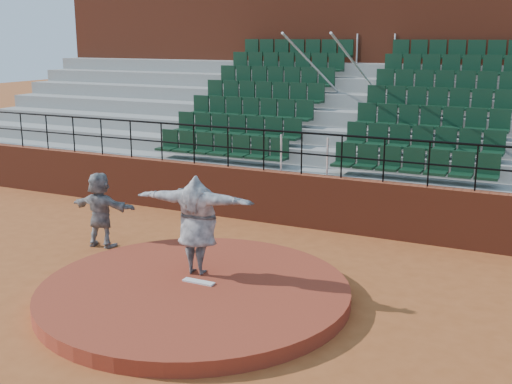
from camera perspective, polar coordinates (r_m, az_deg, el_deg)
ground at (r=11.57m, az=-5.48°, el=-9.42°), size 90.00×90.00×0.00m
pitchers_mound at (r=11.53m, az=-5.49°, el=-8.84°), size 5.50×5.50×0.25m
pitching_rubber at (r=11.59m, az=-5.12°, el=-7.95°), size 0.60×0.15×0.03m
boundary_wall at (r=15.62m, az=4.00°, el=-0.72°), size 24.00×0.30×1.30m
wall_railing at (r=15.34m, az=4.09°, el=4.28°), size 24.04×0.05×1.03m
seating_deck at (r=18.82m, az=8.21°, el=4.15°), size 24.00×5.97×4.63m
press_box_facade at (r=22.39m, az=11.56°, el=10.93°), size 24.00×3.00×7.10m
pitcher at (r=11.77m, az=-5.26°, el=-2.92°), size 2.33×0.88×1.85m
fielder at (r=14.43m, az=-13.67°, el=-1.53°), size 1.59×0.61×1.67m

